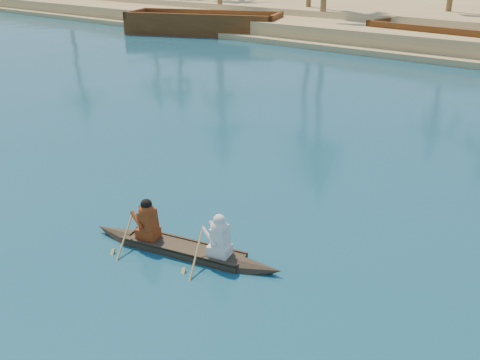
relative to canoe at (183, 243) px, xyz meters
The scene contains 4 objects.
ground 2.55m from the canoe, 133.73° to the left, with size 160.00×160.00×0.00m, color navy.
canoe is the anchor object (origin of this frame).
barge_left 33.83m from the canoe, 132.54° to the left, with size 12.49×8.41×1.98m.
barge_mid 29.14m from the canoe, 98.19° to the left, with size 12.23×5.24×1.98m.
Camera 1 is at (8.83, -8.51, 5.68)m, focal length 40.00 mm.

